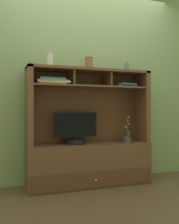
{
  "coord_description": "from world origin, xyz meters",
  "views": [
    {
      "loc": [
        -1.05,
        -2.97,
        0.91
      ],
      "look_at": [
        0.0,
        0.0,
        0.89
      ],
      "focal_mm": 41.1,
      "sensor_mm": 36.0,
      "label": 1
    }
  ],
  "objects_px": {
    "tv_monitor": "(76,131)",
    "ceramic_vase": "(89,63)",
    "media_console": "(89,149)",
    "magazine_stack_left": "(125,85)",
    "magazine_stack_centre": "(52,81)",
    "diffuser_bottle": "(126,67)",
    "potted_orchid": "(127,138)",
    "accent_vase": "(50,60)"
  },
  "relations": [
    {
      "from": "magazine_stack_left",
      "to": "ceramic_vase",
      "type": "height_order",
      "value": "ceramic_vase"
    },
    {
      "from": "magazine_stack_centre",
      "to": "media_console",
      "type": "bearing_deg",
      "value": 6.19
    },
    {
      "from": "ceramic_vase",
      "to": "potted_orchid",
      "type": "bearing_deg",
      "value": -8.07
    },
    {
      "from": "tv_monitor",
      "to": "potted_orchid",
      "type": "height_order",
      "value": "tv_monitor"
    },
    {
      "from": "accent_vase",
      "to": "magazine_stack_left",
      "type": "bearing_deg",
      "value": -3.33
    },
    {
      "from": "ceramic_vase",
      "to": "diffuser_bottle",
      "type": "bearing_deg",
      "value": -6.05
    },
    {
      "from": "tv_monitor",
      "to": "diffuser_bottle",
      "type": "bearing_deg",
      "value": -1.88
    },
    {
      "from": "media_console",
      "to": "tv_monitor",
      "type": "xyz_separation_m",
      "value": [
        -0.17,
        -0.01,
        0.23
      ]
    },
    {
      "from": "magazine_stack_left",
      "to": "accent_vase",
      "type": "height_order",
      "value": "accent_vase"
    },
    {
      "from": "media_console",
      "to": "potted_orchid",
      "type": "xyz_separation_m",
      "value": [
        0.5,
        -0.05,
        0.12
      ]
    },
    {
      "from": "magazine_stack_centre",
      "to": "accent_vase",
      "type": "xyz_separation_m",
      "value": [
        -0.03,
        0.04,
        0.25
      ]
    },
    {
      "from": "media_console",
      "to": "ceramic_vase",
      "type": "bearing_deg",
      "value": 90.0
    },
    {
      "from": "potted_orchid",
      "to": "media_console",
      "type": "bearing_deg",
      "value": 173.79
    },
    {
      "from": "media_console",
      "to": "magazine_stack_left",
      "type": "distance_m",
      "value": 0.92
    },
    {
      "from": "tv_monitor",
      "to": "ceramic_vase",
      "type": "bearing_deg",
      "value": 9.96
    },
    {
      "from": "magazine_stack_left",
      "to": "magazine_stack_centre",
      "type": "xyz_separation_m",
      "value": [
        -0.93,
        0.01,
        0.01
      ]
    },
    {
      "from": "tv_monitor",
      "to": "accent_vase",
      "type": "distance_m",
      "value": 0.89
    },
    {
      "from": "magazine_stack_left",
      "to": "diffuser_bottle",
      "type": "distance_m",
      "value": 0.24
    },
    {
      "from": "magazine_stack_left",
      "to": "accent_vase",
      "type": "relative_size",
      "value": 1.7
    },
    {
      "from": "diffuser_bottle",
      "to": "ceramic_vase",
      "type": "bearing_deg",
      "value": 173.95
    },
    {
      "from": "magazine_stack_left",
      "to": "diffuser_bottle",
      "type": "height_order",
      "value": "diffuser_bottle"
    },
    {
      "from": "potted_orchid",
      "to": "magazine_stack_left",
      "type": "bearing_deg",
      "value": -166.5
    },
    {
      "from": "media_console",
      "to": "magazine_stack_left",
      "type": "relative_size",
      "value": 5.39
    },
    {
      "from": "magazine_stack_left",
      "to": "ceramic_vase",
      "type": "xyz_separation_m",
      "value": [
        -0.46,
        0.08,
        0.26
      ]
    },
    {
      "from": "media_console",
      "to": "tv_monitor",
      "type": "height_order",
      "value": "media_console"
    },
    {
      "from": "media_console",
      "to": "tv_monitor",
      "type": "distance_m",
      "value": 0.29
    },
    {
      "from": "ceramic_vase",
      "to": "magazine_stack_left",
      "type": "bearing_deg",
      "value": -9.65
    },
    {
      "from": "tv_monitor",
      "to": "ceramic_vase",
      "type": "relative_size",
      "value": 3.21
    },
    {
      "from": "tv_monitor",
      "to": "potted_orchid",
      "type": "xyz_separation_m",
      "value": [
        0.67,
        -0.04,
        -0.11
      ]
    },
    {
      "from": "magazine_stack_centre",
      "to": "diffuser_bottle",
      "type": "bearing_deg",
      "value": 0.88
    },
    {
      "from": "magazine_stack_left",
      "to": "diffuser_bottle",
      "type": "xyz_separation_m",
      "value": [
        0.03,
        0.03,
        0.23
      ]
    },
    {
      "from": "potted_orchid",
      "to": "diffuser_bottle",
      "type": "bearing_deg",
      "value": 97.4
    },
    {
      "from": "media_console",
      "to": "accent_vase",
      "type": "distance_m",
      "value": 1.17
    },
    {
      "from": "media_console",
      "to": "ceramic_vase",
      "type": "height_order",
      "value": "ceramic_vase"
    },
    {
      "from": "potted_orchid",
      "to": "accent_vase",
      "type": "distance_m",
      "value": 1.36
    },
    {
      "from": "tv_monitor",
      "to": "accent_vase",
      "type": "bearing_deg",
      "value": 178.66
    },
    {
      "from": "potted_orchid",
      "to": "magazine_stack_left",
      "type": "xyz_separation_m",
      "value": [
        -0.03,
        -0.01,
        0.67
      ]
    },
    {
      "from": "diffuser_bottle",
      "to": "ceramic_vase",
      "type": "relative_size",
      "value": 1.6
    },
    {
      "from": "accent_vase",
      "to": "media_console",
      "type": "bearing_deg",
      "value": 0.76
    },
    {
      "from": "potted_orchid",
      "to": "magazine_stack_centre",
      "type": "height_order",
      "value": "magazine_stack_centre"
    },
    {
      "from": "diffuser_bottle",
      "to": "potted_orchid",
      "type": "bearing_deg",
      "value": -82.6
    },
    {
      "from": "diffuser_bottle",
      "to": "ceramic_vase",
      "type": "distance_m",
      "value": 0.5
    }
  ]
}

